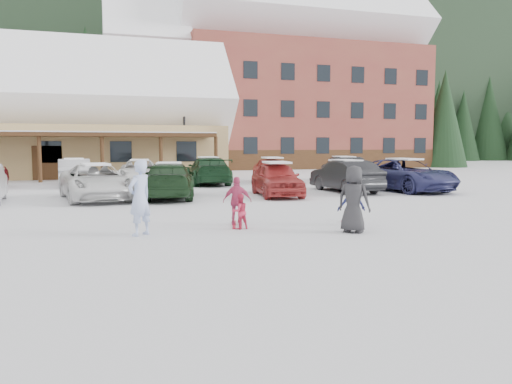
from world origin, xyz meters
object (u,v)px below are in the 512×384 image
object	(u,v)px
toddler_red	(240,212)
bystander_dark	(354,199)
child_navy	(352,203)
child_magenta	(237,201)
adult_skier	(140,198)
lamp_post	(184,129)
parked_car_13	(344,169)
parked_car_5	(345,176)
parked_car_4	(277,179)
parked_car_3	(169,181)
parked_car_9	(74,172)
parked_car_12	(272,170)
parked_car_6	(404,175)
parked_car_10	(140,172)
alpine_hotel	(280,83)
parked_car_2	(96,182)
parked_car_11	(208,171)
day_lodge	(23,121)

from	to	relation	value
toddler_red	bystander_dark	world-z (taller)	bystander_dark
child_navy	child_magenta	size ratio (longest dim) A/B	0.90
adult_skier	lamp_post	bearing A→B (deg)	-141.83
child_navy	parked_car_13	size ratio (longest dim) A/B	0.26
bystander_dark	adult_skier	bearing A→B (deg)	35.12
child_navy	parked_car_5	bearing A→B (deg)	-103.36
parked_car_4	parked_car_13	world-z (taller)	parked_car_13
lamp_post	parked_car_3	world-z (taller)	lamp_post
child_magenta	parked_car_3	bearing A→B (deg)	-67.88
adult_skier	parked_car_3	xyz separation A→B (m)	(1.81, 8.59, -0.20)
parked_car_13	adult_skier	bearing A→B (deg)	56.30
parked_car_9	parked_car_12	size ratio (longest dim) A/B	1.03
parked_car_6	parked_car_13	xyz separation A→B (m)	(0.15, 6.70, -0.02)
parked_car_10	parked_car_3	bearing A→B (deg)	-79.54
alpine_hotel	parked_car_4	distance (m)	31.74
alpine_hotel	parked_car_13	xyz separation A→B (m)	(-3.60, -21.72, -7.87)
child_navy	parked_car_4	bearing A→B (deg)	-81.87
parked_car_5	parked_car_6	distance (m)	3.02
parked_car_5	parked_car_2	bearing A→B (deg)	-1.80
parked_car_2	parked_car_10	world-z (taller)	parked_car_2
parked_car_5	parked_car_4	bearing A→B (deg)	10.00
adult_skier	parked_car_12	bearing A→B (deg)	-159.61
toddler_red	parked_car_3	distance (m)	8.45
parked_car_3	parked_car_10	size ratio (longest dim) A/B	1.01
parked_car_11	parked_car_2	bearing A→B (deg)	51.40
parked_car_2	parked_car_12	xyz separation A→B (m)	(10.01, 6.88, 0.01)
toddler_red	parked_car_12	world-z (taller)	parked_car_12
parked_car_3	parked_car_4	distance (m)	4.67
parked_car_10	parked_car_11	distance (m)	3.88
adult_skier	child_navy	world-z (taller)	adult_skier
lamp_post	parked_car_3	distance (m)	15.45
toddler_red	parked_car_13	distance (m)	18.59
alpine_hotel	parked_car_2	bearing A→B (deg)	-122.78
adult_skier	child_magenta	xyz separation A→B (m)	(2.72, 0.86, -0.26)
parked_car_4	parked_car_5	size ratio (longest dim) A/B	0.95
parked_car_3	toddler_red	bearing A→B (deg)	105.31
lamp_post	day_lodge	bearing A→B (deg)	162.57
parked_car_6	parked_car_13	bearing A→B (deg)	79.68
parked_car_11	parked_car_13	world-z (taller)	parked_car_11
parked_car_12	parked_car_3	bearing A→B (deg)	-129.50
child_navy	parked_car_9	bearing A→B (deg)	-50.77
adult_skier	child_magenta	size ratio (longest dim) A/B	1.39
parked_car_9	day_lodge	bearing A→B (deg)	-74.04
day_lodge	parked_car_5	size ratio (longest dim) A/B	6.30
child_magenta	parked_car_12	world-z (taller)	parked_car_12
child_magenta	parked_car_2	bearing A→B (deg)	-48.69
adult_skier	parked_car_2	world-z (taller)	adult_skier
adult_skier	child_magenta	distance (m)	2.87
child_navy	parked_car_12	xyz separation A→B (m)	(3.06, 15.81, 0.14)
child_magenta	parked_car_3	xyz separation A→B (m)	(-0.91, 7.73, 0.06)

